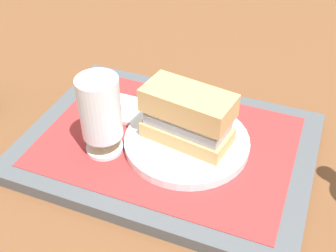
% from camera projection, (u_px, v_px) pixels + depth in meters
% --- Properties ---
extents(ground_plane, '(3.00, 3.00, 0.00)m').
position_uv_depth(ground_plane, '(168.00, 151.00, 0.67)').
color(ground_plane, brown).
extents(tray, '(0.44, 0.32, 0.02)m').
position_uv_depth(tray, '(168.00, 146.00, 0.67)').
color(tray, '#4C5156').
rests_on(tray, ground_plane).
extents(placemat, '(0.38, 0.27, 0.00)m').
position_uv_depth(placemat, '(168.00, 141.00, 0.66)').
color(placemat, '#9E2D2D').
rests_on(placemat, tray).
extents(plate, '(0.19, 0.19, 0.01)m').
position_uv_depth(plate, '(186.00, 142.00, 0.65)').
color(plate, white).
rests_on(plate, placemat).
extents(sandwich, '(0.14, 0.08, 0.08)m').
position_uv_depth(sandwich, '(185.00, 116.00, 0.62)').
color(sandwich, tan).
rests_on(sandwich, plate).
extents(beer_glass, '(0.06, 0.06, 0.12)m').
position_uv_depth(beer_glass, '(101.00, 114.00, 0.60)').
color(beer_glass, silver).
rests_on(beer_glass, placemat).
extents(napkin_folded, '(0.09, 0.07, 0.01)m').
position_uv_depth(napkin_folded, '(119.00, 107.00, 0.72)').
color(napkin_folded, white).
rests_on(napkin_folded, placemat).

